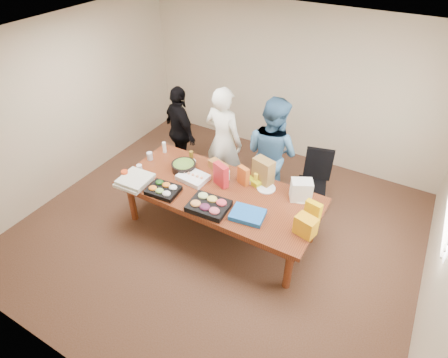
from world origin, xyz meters
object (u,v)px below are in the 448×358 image
Objects in this scene: conference_table at (219,210)px; person_center at (223,141)px; sheet_cake at (193,177)px; office_chair at (312,184)px; person_right at (271,153)px; salad_bowl at (184,167)px.

person_center reaches higher than conference_table.
office_chair is at bearing 42.36° from sheet_cake.
sheet_cake is at bearing -157.60° from office_chair.
conference_table is at bearing 88.85° from person_right.
office_chair is (0.99, 1.10, 0.11)m from conference_table.
person_right is 5.00× the size of salad_bowl.
office_chair reaches higher than salad_bowl.
conference_table is 6.77× the size of sheet_cake.
sheet_cake is (-0.44, 0.03, 0.41)m from conference_table.
person_center is at bearing 73.82° from salad_bowl.
person_right reaches higher than person_center.
salad_bowl reaches higher than conference_table.
person_right reaches higher than salad_bowl.
sheet_cake is (-1.43, -1.08, 0.30)m from office_chair.
person_right is at bearing -171.20° from person_center.
office_chair is at bearing 48.12° from conference_table.
office_chair reaches higher than conference_table.
conference_table is at bearing 2.16° from sheet_cake.
person_center reaches higher than salad_bowl.
conference_table is 0.61m from sheet_cake.
salad_bowl is at bearing 79.02° from person_center.
conference_table is 1.17m from person_center.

